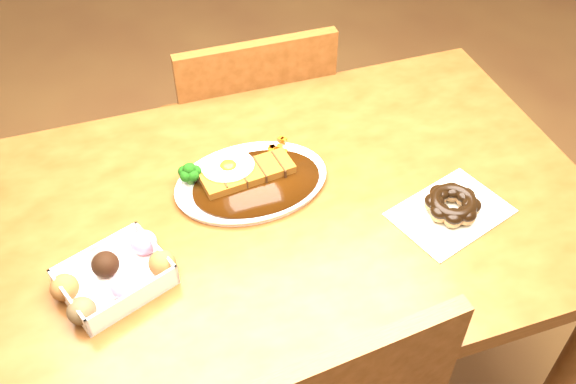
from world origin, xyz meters
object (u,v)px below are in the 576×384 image
object	(u,v)px
table	(297,235)
chair_far	(249,139)
donut_box	(114,276)
pon_de_ring	(452,205)
katsu_curry_plate	(248,179)

from	to	relation	value
table	chair_far	world-z (taller)	chair_far
table	donut_box	bearing A→B (deg)	-166.42
chair_far	donut_box	size ratio (longest dim) A/B	3.96
donut_box	pon_de_ring	xyz separation A→B (m)	(0.65, -0.03, -0.00)
table	katsu_curry_plate	xyz separation A→B (m)	(-0.08, 0.08, 0.11)
table	katsu_curry_plate	distance (m)	0.16
chair_far	pon_de_ring	xyz separation A→B (m)	(0.24, -0.66, 0.29)
chair_far	donut_box	bearing A→B (deg)	56.85
katsu_curry_plate	donut_box	xyz separation A→B (m)	(-0.30, -0.17, 0.01)
chair_far	table	bearing A→B (deg)	86.03
katsu_curry_plate	donut_box	bearing A→B (deg)	-149.58
katsu_curry_plate	pon_de_ring	distance (m)	0.41
katsu_curry_plate	pon_de_ring	bearing A→B (deg)	-30.34
chair_far	katsu_curry_plate	xyz separation A→B (m)	(-0.12, -0.45, 0.29)
pon_de_ring	donut_box	bearing A→B (deg)	176.93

